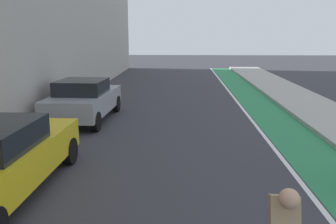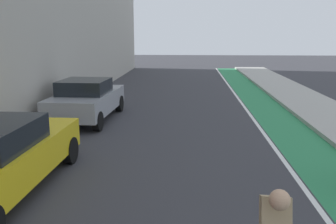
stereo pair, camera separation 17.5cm
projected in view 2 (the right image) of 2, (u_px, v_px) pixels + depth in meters
The scene contains 5 objects.
ground_plane at pixel (179, 123), 13.14m from camera, with size 83.52×83.52×0.00m, color #38383D.
bike_lane_paint at pixel (270, 112), 14.88m from camera, with size 1.60×37.96×0.00m, color #2D8451.
lane_divider_stripe at pixel (248, 112), 14.93m from camera, with size 0.12×37.96×0.00m, color white.
sidewalk_right at pixel (323, 111), 14.74m from camera, with size 2.61×37.96×0.14m, color #A8A59E.
parked_sedan_silver at pixel (87, 99), 13.44m from camera, with size 2.06×4.29×1.53m.
Camera 2 is at (0.37, 2.22, 3.18)m, focal length 38.82 mm.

